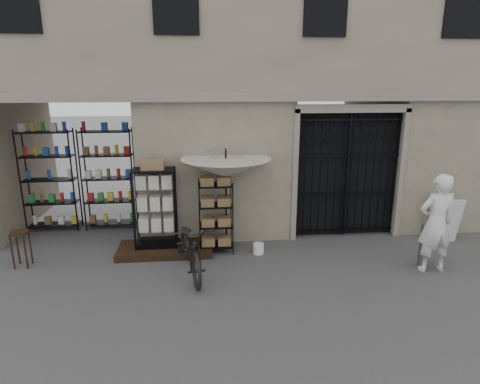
{
  "coord_description": "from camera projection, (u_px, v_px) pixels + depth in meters",
  "views": [
    {
      "loc": [
        -1.62,
        -6.58,
        3.53
      ],
      "look_at": [
        -0.8,
        1.4,
        1.35
      ],
      "focal_mm": 30.0,
      "sensor_mm": 36.0,
      "label": 1
    }
  ],
  "objects": [
    {
      "name": "ground",
      "position": [
        291.0,
        281.0,
        7.4
      ],
      "size": [
        80.0,
        80.0,
        0.0
      ],
      "primitive_type": "plane",
      "color": "#242428",
      "rests_on": "ground"
    },
    {
      "name": "main_building",
      "position": [
        261.0,
        43.0,
        10.06
      ],
      "size": [
        14.0,
        4.0,
        9.0
      ],
      "primitive_type": "cube",
      "color": "gray",
      "rests_on": "ground"
    },
    {
      "name": "shop_recess",
      "position": [
        75.0,
        174.0,
        9.25
      ],
      "size": [
        3.0,
        1.7,
        3.0
      ],
      "primitive_type": "cube",
      "color": "black",
      "rests_on": "ground"
    },
    {
      "name": "shop_shelving",
      "position": [
        80.0,
        180.0,
        9.79
      ],
      "size": [
        2.7,
        0.5,
        2.5
      ],
      "primitive_type": "cube",
      "color": "black",
      "rests_on": "ground"
    },
    {
      "name": "iron_gate",
      "position": [
        345.0,
        173.0,
        9.36
      ],
      "size": [
        2.5,
        0.21,
        3.0
      ],
      "color": "black",
      "rests_on": "ground"
    },
    {
      "name": "step_platform",
      "position": [
        166.0,
        249.0,
        8.63
      ],
      "size": [
        2.0,
        0.9,
        0.15
      ],
      "primitive_type": "cube",
      "color": "black",
      "rests_on": "ground"
    },
    {
      "name": "display_cabinet",
      "position": [
        156.0,
        212.0,
        8.48
      ],
      "size": [
        0.85,
        0.55,
        1.81
      ],
      "rotation": [
        0.0,
        0.0,
        -0.03
      ],
      "color": "black",
      "rests_on": "step_platform"
    },
    {
      "name": "wire_rack",
      "position": [
        216.0,
        217.0,
        8.54
      ],
      "size": [
        0.71,
        0.53,
        1.57
      ],
      "rotation": [
        0.0,
        0.0,
        0.05
      ],
      "color": "black",
      "rests_on": "ground"
    },
    {
      "name": "market_umbrella",
      "position": [
        226.0,
        163.0,
        8.35
      ],
      "size": [
        2.14,
        2.16,
        2.67
      ],
      "rotation": [
        0.0,
        0.0,
        -0.38
      ],
      "color": "black",
      "rests_on": "ground"
    },
    {
      "name": "white_bucket",
      "position": [
        259.0,
        248.0,
        8.58
      ],
      "size": [
        0.24,
        0.24,
        0.22
      ],
      "primitive_type": "cylinder",
      "rotation": [
        0.0,
        0.0,
        0.02
      ],
      "color": "white",
      "rests_on": "ground"
    },
    {
      "name": "bicycle",
      "position": [
        192.0,
        272.0,
        7.74
      ],
      "size": [
        0.89,
        1.17,
        2.01
      ],
      "primitive_type": "imported",
      "rotation": [
        0.0,
        0.0,
        0.19
      ],
      "color": "black",
      "rests_on": "ground"
    },
    {
      "name": "wooden_stool",
      "position": [
        21.0,
        248.0,
        7.9
      ],
      "size": [
        0.45,
        0.45,
        0.74
      ],
      "rotation": [
        0.0,
        0.0,
        -0.38
      ],
      "color": "black",
      "rests_on": "ground"
    },
    {
      "name": "steel_bollard",
      "position": [
        423.0,
        245.0,
        7.9
      ],
      "size": [
        0.2,
        0.2,
        0.88
      ],
      "primitive_type": "cylinder",
      "rotation": [
        0.0,
        0.0,
        -0.28
      ],
      "color": "slate",
      "rests_on": "ground"
    },
    {
      "name": "shopkeeper",
      "position": [
        430.0,
        270.0,
        7.84
      ],
      "size": [
        0.81,
        1.97,
        0.46
      ],
      "primitive_type": "imported",
      "rotation": [
        0.0,
        0.0,
        3.2
      ],
      "color": "silver",
      "rests_on": "ground"
    },
    {
      "name": "easel_sign",
      "position": [
        445.0,
        219.0,
        9.11
      ],
      "size": [
        0.56,
        0.63,
        1.06
      ],
      "rotation": [
        0.0,
        0.0,
        -0.1
      ],
      "color": "silver",
      "rests_on": "ground"
    }
  ]
}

